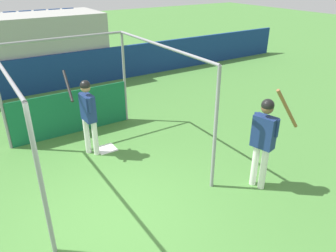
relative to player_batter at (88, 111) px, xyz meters
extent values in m
plane|color=#477F38|center=(-0.48, -2.39, -1.11)|extent=(60.00, 60.00, 0.00)
cube|color=navy|center=(-0.48, 5.02, -0.46)|extent=(24.00, 0.12, 1.29)
cube|color=#9E9E99|center=(-0.48, 6.28, 0.16)|extent=(6.50, 2.40, 2.54)
cube|color=navy|center=(-0.76, 5.48, 0.23)|extent=(0.45, 0.40, 0.10)
cube|color=navy|center=(-0.76, 5.66, 0.46)|extent=(0.45, 0.06, 0.40)
cube|color=navy|center=(-0.21, 5.48, 0.23)|extent=(0.45, 0.40, 0.10)
cube|color=navy|center=(-0.21, 5.66, 0.46)|extent=(0.45, 0.06, 0.40)
cube|color=navy|center=(0.34, 5.48, 0.23)|extent=(0.45, 0.40, 0.10)
cube|color=navy|center=(0.34, 5.66, 0.46)|extent=(0.45, 0.06, 0.40)
cube|color=navy|center=(0.89, 5.48, 0.23)|extent=(0.45, 0.40, 0.10)
cube|color=navy|center=(0.89, 5.66, 0.46)|extent=(0.45, 0.06, 0.40)
cube|color=navy|center=(1.44, 5.48, 0.23)|extent=(0.45, 0.40, 0.10)
cube|color=navy|center=(1.44, 5.66, 0.46)|extent=(0.45, 0.06, 0.40)
cube|color=navy|center=(1.99, 5.48, 0.23)|extent=(0.45, 0.40, 0.10)
cube|color=navy|center=(1.99, 5.66, 0.46)|extent=(0.45, 0.06, 0.40)
cube|color=navy|center=(-0.76, 6.28, 0.63)|extent=(0.45, 0.40, 0.10)
cube|color=navy|center=(-0.76, 6.46, 0.86)|extent=(0.45, 0.06, 0.40)
cube|color=navy|center=(-0.21, 6.28, 0.63)|extent=(0.45, 0.40, 0.10)
cube|color=navy|center=(-0.21, 6.46, 0.86)|extent=(0.45, 0.06, 0.40)
cube|color=navy|center=(0.34, 6.28, 0.63)|extent=(0.45, 0.40, 0.10)
cube|color=navy|center=(0.34, 6.46, 0.86)|extent=(0.45, 0.06, 0.40)
cube|color=navy|center=(0.89, 6.28, 0.63)|extent=(0.45, 0.40, 0.10)
cube|color=navy|center=(0.89, 6.46, 0.86)|extent=(0.45, 0.06, 0.40)
cube|color=navy|center=(1.44, 6.28, 0.63)|extent=(0.45, 0.40, 0.10)
cube|color=navy|center=(1.44, 6.46, 0.86)|extent=(0.45, 0.06, 0.40)
cube|color=navy|center=(1.99, 6.28, 0.63)|extent=(0.45, 0.40, 0.10)
cube|color=navy|center=(1.99, 6.46, 0.86)|extent=(0.45, 0.06, 0.40)
cube|color=navy|center=(-0.21, 7.08, 1.03)|extent=(0.45, 0.40, 0.10)
cube|color=navy|center=(-0.21, 7.26, 1.26)|extent=(0.45, 0.06, 0.40)
cube|color=navy|center=(0.34, 7.08, 1.03)|extent=(0.45, 0.40, 0.10)
cube|color=navy|center=(0.34, 7.26, 1.26)|extent=(0.45, 0.06, 0.40)
cube|color=navy|center=(0.89, 7.08, 1.03)|extent=(0.45, 0.40, 0.10)
cube|color=navy|center=(0.89, 7.26, 1.26)|extent=(0.45, 0.06, 0.40)
cube|color=navy|center=(1.44, 7.08, 1.03)|extent=(0.45, 0.40, 0.10)
cube|color=navy|center=(1.44, 7.26, 1.26)|extent=(0.45, 0.06, 0.40)
cube|color=navy|center=(1.99, 7.08, 1.03)|extent=(0.45, 0.40, 0.10)
cube|color=navy|center=(1.99, 7.26, 1.26)|extent=(0.45, 0.06, 0.40)
cylinder|color=gray|center=(-1.60, -2.57, 0.15)|extent=(0.07, 0.07, 2.51)
cylinder|color=gray|center=(1.57, -2.57, 0.15)|extent=(0.07, 0.07, 2.51)
cylinder|color=gray|center=(-1.60, 1.32, 0.15)|extent=(0.07, 0.07, 2.51)
cylinder|color=gray|center=(1.57, 1.32, 0.15)|extent=(0.07, 0.07, 2.51)
cylinder|color=gray|center=(-1.60, -0.63, 1.40)|extent=(0.06, 3.90, 0.06)
cylinder|color=gray|center=(1.57, -0.63, 1.40)|extent=(0.06, 3.90, 0.06)
cylinder|color=gray|center=(-0.02, 1.32, 1.40)|extent=(3.16, 0.06, 0.06)
cube|color=#14663D|center=(-0.02, 1.30, -0.52)|extent=(3.09, 0.03, 1.17)
cube|color=white|center=(0.36, -0.01, -1.10)|extent=(0.44, 0.44, 0.02)
cylinder|color=white|center=(0.07, -0.10, -0.67)|extent=(0.14, 0.14, 0.87)
cylinder|color=white|center=(-0.06, 0.09, -0.67)|extent=(0.14, 0.14, 0.87)
cube|color=navy|center=(0.01, -0.01, 0.07)|extent=(0.24, 0.44, 0.62)
sphere|color=#A37556|center=(0.01, -0.01, 0.55)|extent=(0.22, 0.22, 0.22)
sphere|color=black|center=(0.01, -0.01, 0.60)|extent=(0.23, 0.23, 0.23)
cylinder|color=navy|center=(-0.02, -0.24, 0.21)|extent=(0.07, 0.07, 0.34)
cylinder|color=navy|center=(-0.04, 0.22, 0.21)|extent=(0.07, 0.07, 0.34)
cylinder|color=black|center=(-0.30, 0.23, 0.58)|extent=(0.15, 0.74, 0.54)
sphere|color=black|center=(0.05, 0.19, 0.33)|extent=(0.08, 0.08, 0.08)
cylinder|color=white|center=(2.32, -2.97, -0.65)|extent=(0.16, 0.16, 0.91)
cylinder|color=white|center=(2.37, -3.16, -0.65)|extent=(0.16, 0.16, 0.91)
cube|color=navy|center=(2.35, -3.06, 0.12)|extent=(0.32, 0.47, 0.64)
sphere|color=brown|center=(2.35, -3.06, 0.61)|extent=(0.23, 0.23, 0.23)
sphere|color=black|center=(2.35, -3.06, 0.66)|extent=(0.24, 0.24, 0.24)
cylinder|color=navy|center=(2.33, -2.84, 0.26)|extent=(0.08, 0.08, 0.35)
cylinder|color=navy|center=(2.44, -3.27, 0.26)|extent=(0.08, 0.08, 0.35)
cylinder|color=brown|center=(2.42, -3.42, 0.70)|extent=(0.58, 0.17, 0.80)
sphere|color=brown|center=(2.47, -3.16, 0.32)|extent=(0.08, 0.08, 0.08)
camera|label=1|loc=(-2.14, -6.72, 2.89)|focal=35.00mm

